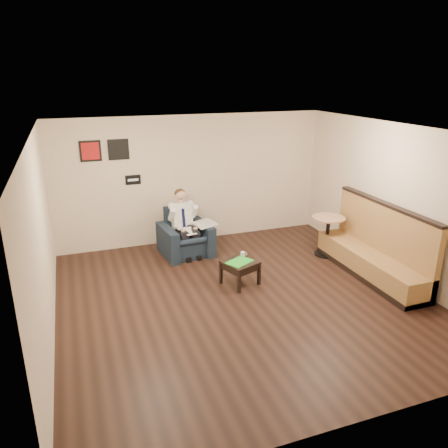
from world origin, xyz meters
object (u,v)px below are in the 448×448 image
object	(u,v)px
coffee_mug	(243,254)
green_folder	(240,262)
cafe_table	(327,236)
armchair	(185,233)
seated_man	(187,226)
smartphone	(236,258)
banquette	(372,241)
side_table	(240,273)

from	to	relation	value
coffee_mug	green_folder	bearing A→B (deg)	-125.37
coffee_mug	cafe_table	xyz separation A→B (m)	(2.09, 0.47, -0.08)
armchair	seated_man	world-z (taller)	seated_man
green_folder	smartphone	xyz separation A→B (m)	(0.01, 0.20, -0.00)
smartphone	banquette	distance (m)	2.54
coffee_mug	smartphone	bearing A→B (deg)	-176.16
green_folder	side_table	bearing A→B (deg)	54.63
armchair	seated_man	distance (m)	0.21
smartphone	green_folder	bearing A→B (deg)	-103.96
smartphone	banquette	size ratio (longest dim) A/B	0.05
banquette	green_folder	bearing A→B (deg)	169.64
coffee_mug	smartphone	distance (m)	0.14
armchair	banquette	distance (m)	3.70
side_table	coffee_mug	size ratio (longest dim) A/B	5.79
seated_man	banquette	world-z (taller)	banquette
side_table	smartphone	bearing A→B (deg)	93.59
cafe_table	seated_man	bearing A→B (deg)	161.61
armchair	cafe_table	bearing A→B (deg)	-26.84
seated_man	side_table	xyz separation A→B (m)	(0.54, -1.56, -0.43)
side_table	green_folder	distance (m)	0.23
coffee_mug	banquette	world-z (taller)	banquette
side_table	banquette	size ratio (longest dim) A/B	0.20
armchair	seated_man	bearing A→B (deg)	-90.00
green_folder	coffee_mug	xyz separation A→B (m)	(0.14, 0.20, 0.04)
cafe_table	green_folder	bearing A→B (deg)	-163.10
coffee_mug	cafe_table	world-z (taller)	cafe_table
armchair	smartphone	xyz separation A→B (m)	(0.54, -1.52, -0.02)
seated_man	green_folder	xyz separation A→B (m)	(0.52, -1.59, -0.20)
seated_man	green_folder	bearing A→B (deg)	-78.21
green_folder	cafe_table	bearing A→B (deg)	16.90
side_table	coffee_mug	world-z (taller)	coffee_mug
coffee_mug	side_table	bearing A→B (deg)	-125.37
coffee_mug	cafe_table	bearing A→B (deg)	12.80
banquette	smartphone	bearing A→B (deg)	165.25
seated_man	side_table	bearing A→B (deg)	-77.22
seated_man	side_table	distance (m)	1.71
seated_man	coffee_mug	world-z (taller)	seated_man
smartphone	cafe_table	xyz separation A→B (m)	(2.22, 0.48, -0.03)
seated_man	banquette	xyz separation A→B (m)	(2.98, -2.04, 0.03)
side_table	green_folder	bearing A→B (deg)	-125.37
armchair	green_folder	size ratio (longest dim) A/B	2.19
seated_man	green_folder	distance (m)	1.69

